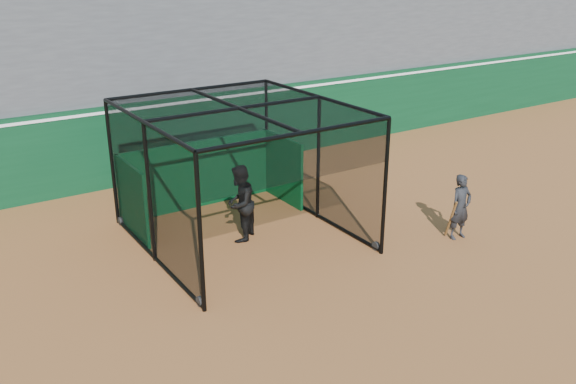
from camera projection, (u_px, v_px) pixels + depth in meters
ground at (315, 287)px, 12.93m from camera, size 120.00×120.00×0.00m
outfield_wall at (159, 137)px, 19.12m from camera, size 50.00×0.50×2.50m
grandstand at (110, 23)px, 20.94m from camera, size 50.00×7.85×8.95m
batting_cage at (240, 175)px, 14.70m from camera, size 4.71×5.28×3.29m
batter at (240, 203)px, 14.83m from camera, size 1.18×1.16×1.92m
on_deck_player at (461, 207)px, 14.96m from camera, size 0.64×0.45×1.65m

